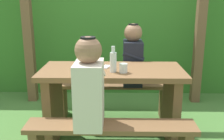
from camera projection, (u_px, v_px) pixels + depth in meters
The scene contains 13 objects.
ground_plane at pixel (112, 139), 2.80m from camera, with size 12.00×12.00×0.00m, color #4A7B38.
hedge_backdrop at pixel (114, 37), 4.45m from camera, with size 6.40×0.97×1.65m, color #367728.
pergola_post_left at pixel (27, 21), 3.61m from camera, with size 0.12×0.12×2.28m, color brown.
pergola_post_right at pixel (201, 22), 3.57m from camera, with size 0.12×0.12×2.28m, color brown.
picnic_table at pixel (112, 93), 2.67m from camera, with size 1.40×0.64×0.77m.
bench_near at pixel (111, 138), 2.20m from camera, with size 1.40×0.24×0.45m.
bench_far at pixel (113, 93), 3.24m from camera, with size 1.40×0.24×0.45m.
person_white_shirt at pixel (89, 85), 2.09m from camera, with size 0.25×0.35×0.72m.
person_black_coat at pixel (133, 57), 3.12m from camera, with size 0.25×0.35×0.72m.
drinking_glass at pixel (123, 68), 2.46m from camera, with size 0.08×0.08×0.09m, color silver.
bottle_left at pixel (113, 61), 2.47m from camera, with size 0.06×0.06×0.25m.
bottle_right at pixel (90, 58), 2.65m from camera, with size 0.06×0.06×0.24m.
cell_phone at pixel (106, 67), 2.66m from camera, with size 0.07×0.14×0.01m, color silver.
Camera 1 is at (0.05, -2.52, 1.44)m, focal length 42.55 mm.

